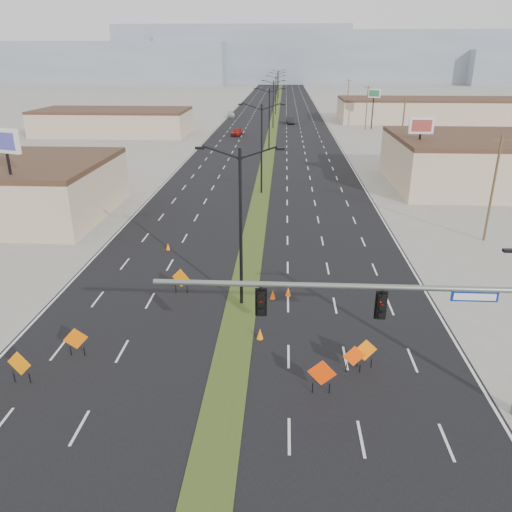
# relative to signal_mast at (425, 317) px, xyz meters

# --- Properties ---
(ground) EXTENTS (600.00, 600.00, 0.00)m
(ground) POSITION_rel_signal_mast_xyz_m (-8.56, -2.00, -4.79)
(ground) COLOR gray
(ground) RESTS_ON ground
(road_surface) EXTENTS (25.00, 400.00, 0.02)m
(road_surface) POSITION_rel_signal_mast_xyz_m (-8.56, 98.00, -4.79)
(road_surface) COLOR black
(road_surface) RESTS_ON ground
(median_strip) EXTENTS (2.00, 400.00, 0.04)m
(median_strip) POSITION_rel_signal_mast_xyz_m (-8.56, 98.00, -4.79)
(median_strip) COLOR #374A1A
(median_strip) RESTS_ON ground
(building_sw_far) EXTENTS (30.00, 14.00, 4.50)m
(building_sw_far) POSITION_rel_signal_mast_xyz_m (-40.56, 83.00, -2.54)
(building_sw_far) COLOR #C3A98B
(building_sw_far) RESTS_ON ground
(building_se_far) EXTENTS (44.00, 16.00, 5.00)m
(building_se_far) POSITION_rel_signal_mast_xyz_m (29.44, 108.00, -2.29)
(building_se_far) COLOR #C3A98B
(building_se_far) RESTS_ON ground
(mesa_west) EXTENTS (180.00, 50.00, 22.00)m
(mesa_west) POSITION_rel_signal_mast_xyz_m (-128.56, 278.00, 6.21)
(mesa_west) COLOR gray
(mesa_west) RESTS_ON ground
(mesa_center) EXTENTS (220.00, 50.00, 28.00)m
(mesa_center) POSITION_rel_signal_mast_xyz_m (31.44, 298.00, 9.21)
(mesa_center) COLOR gray
(mesa_center) RESTS_ON ground
(mesa_backdrop) EXTENTS (140.00, 50.00, 32.00)m
(mesa_backdrop) POSITION_rel_signal_mast_xyz_m (-38.56, 318.00, 11.21)
(mesa_backdrop) COLOR gray
(mesa_backdrop) RESTS_ON ground
(signal_mast) EXTENTS (16.30, 0.60, 8.00)m
(signal_mast) POSITION_rel_signal_mast_xyz_m (0.00, 0.00, 0.00)
(signal_mast) COLOR slate
(signal_mast) RESTS_ON ground
(streetlight_0) EXTENTS (5.15, 0.24, 10.02)m
(streetlight_0) POSITION_rel_signal_mast_xyz_m (-8.56, 10.00, 0.63)
(streetlight_0) COLOR black
(streetlight_0) RESTS_ON ground
(streetlight_1) EXTENTS (5.15, 0.24, 10.02)m
(streetlight_1) POSITION_rel_signal_mast_xyz_m (-8.56, 38.00, 0.63)
(streetlight_1) COLOR black
(streetlight_1) RESTS_ON ground
(streetlight_2) EXTENTS (5.15, 0.24, 10.02)m
(streetlight_2) POSITION_rel_signal_mast_xyz_m (-8.56, 66.00, 0.63)
(streetlight_2) COLOR black
(streetlight_2) RESTS_ON ground
(streetlight_3) EXTENTS (5.15, 0.24, 10.02)m
(streetlight_3) POSITION_rel_signal_mast_xyz_m (-8.56, 94.00, 0.63)
(streetlight_3) COLOR black
(streetlight_3) RESTS_ON ground
(streetlight_4) EXTENTS (5.15, 0.24, 10.02)m
(streetlight_4) POSITION_rel_signal_mast_xyz_m (-8.56, 122.00, 0.63)
(streetlight_4) COLOR black
(streetlight_4) RESTS_ON ground
(streetlight_5) EXTENTS (5.15, 0.24, 10.02)m
(streetlight_5) POSITION_rel_signal_mast_xyz_m (-8.56, 150.00, 0.63)
(streetlight_5) COLOR black
(streetlight_5) RESTS_ON ground
(streetlight_6) EXTENTS (5.15, 0.24, 10.02)m
(streetlight_6) POSITION_rel_signal_mast_xyz_m (-8.56, 178.00, 0.63)
(streetlight_6) COLOR black
(streetlight_6) RESTS_ON ground
(utility_pole_0) EXTENTS (1.60, 0.20, 9.00)m
(utility_pole_0) POSITION_rel_signal_mast_xyz_m (11.44, 23.00, -0.12)
(utility_pole_0) COLOR #4C3823
(utility_pole_0) RESTS_ON ground
(utility_pole_1) EXTENTS (1.60, 0.20, 9.00)m
(utility_pole_1) POSITION_rel_signal_mast_xyz_m (11.44, 58.00, -0.12)
(utility_pole_1) COLOR #4C3823
(utility_pole_1) RESTS_ON ground
(utility_pole_2) EXTENTS (1.60, 0.20, 9.00)m
(utility_pole_2) POSITION_rel_signal_mast_xyz_m (11.44, 93.00, -0.12)
(utility_pole_2) COLOR #4C3823
(utility_pole_2) RESTS_ON ground
(utility_pole_3) EXTENTS (1.60, 0.20, 9.00)m
(utility_pole_3) POSITION_rel_signal_mast_xyz_m (11.44, 128.00, -0.12)
(utility_pole_3) COLOR #4C3823
(utility_pole_3) RESTS_ON ground
(car_left) EXTENTS (2.29, 4.58, 1.50)m
(car_left) POSITION_rel_signal_mast_xyz_m (-15.52, 82.78, -4.04)
(car_left) COLOR maroon
(car_left) RESTS_ON ground
(car_mid) EXTENTS (1.98, 5.10, 1.65)m
(car_mid) POSITION_rel_signal_mast_xyz_m (-4.67, 102.33, -3.96)
(car_mid) COLOR black
(car_mid) RESTS_ON ground
(car_far) EXTENTS (2.37, 4.77, 1.33)m
(car_far) POSITION_rel_signal_mast_xyz_m (-20.06, 115.36, -4.13)
(car_far) COLOR #AEB3B8
(car_far) RESTS_ON ground
(construction_sign_0) EXTENTS (1.31, 0.34, 1.77)m
(construction_sign_0) POSITION_rel_signal_mast_xyz_m (-18.56, 1.00, -3.74)
(construction_sign_0) COLOR orange
(construction_sign_0) RESTS_ON ground
(construction_sign_1) EXTENTS (1.20, 0.44, 1.67)m
(construction_sign_1) POSITION_rel_signal_mast_xyz_m (-16.78, 3.48, -3.81)
(construction_sign_1) COLOR #E15D04
(construction_sign_1) RESTS_ON ground
(construction_sign_2) EXTENTS (1.24, 0.48, 1.74)m
(construction_sign_2) POSITION_rel_signal_mast_xyz_m (-12.73, 11.35, -3.76)
(construction_sign_2) COLOR orange
(construction_sign_2) RESTS_ON ground
(construction_sign_3) EXTENTS (1.15, 0.24, 1.55)m
(construction_sign_3) POSITION_rel_signal_mast_xyz_m (-2.31, 2.77, -3.88)
(construction_sign_3) COLOR #FC4705
(construction_sign_3) RESTS_ON ground
(construction_sign_4) EXTENTS (1.36, 0.22, 1.82)m
(construction_sign_4) POSITION_rel_signal_mast_xyz_m (-4.04, 1.00, -3.71)
(construction_sign_4) COLOR #F33A05
(construction_sign_4) RESTS_ON ground
(construction_sign_5) EXTENTS (1.21, 0.29, 1.64)m
(construction_sign_5) POSITION_rel_signal_mast_xyz_m (-1.69, 3.25, -3.83)
(construction_sign_5) COLOR orange
(construction_sign_5) RESTS_ON ground
(cone_0) EXTENTS (0.47, 0.47, 0.62)m
(cone_0) POSITION_rel_signal_mast_xyz_m (-6.56, 10.76, -4.48)
(cone_0) COLOR #F65205
(cone_0) RESTS_ON ground
(cone_1) EXTENTS (0.49, 0.49, 0.65)m
(cone_1) POSITION_rel_signal_mast_xyz_m (-7.16, 5.72, -4.47)
(cone_1) COLOR orange
(cone_1) RESTS_ON ground
(cone_2) EXTENTS (0.49, 0.49, 0.62)m
(cone_2) POSITION_rel_signal_mast_xyz_m (-5.55, 11.27, -4.48)
(cone_2) COLOR #FF6905
(cone_2) RESTS_ON ground
(cone_3) EXTENTS (0.36, 0.36, 0.60)m
(cone_3) POSITION_rel_signal_mast_xyz_m (-15.40, 19.20, -4.49)
(cone_3) COLOR #FF6005
(cone_3) RESTS_ON ground
(pole_sign_west) EXTENTS (2.98, 1.38, 9.34)m
(pole_sign_west) POSITION_rel_signal_mast_xyz_m (-29.23, 22.04, 2.82)
(pole_sign_west) COLOR black
(pole_sign_west) RESTS_ON ground
(pole_sign_east_near) EXTENTS (2.76, 0.40, 8.47)m
(pole_sign_east_near) POSITION_rel_signal_mast_xyz_m (9.47, 40.12, 2.06)
(pole_sign_east_near) COLOR black
(pole_sign_east_near) RESTS_ON ground
(pole_sign_east_far) EXTENTS (2.63, 1.46, 8.37)m
(pole_sign_east_far) POSITION_rel_signal_mast_xyz_m (12.91, 94.02, 1.97)
(pole_sign_east_far) COLOR black
(pole_sign_east_far) RESTS_ON ground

